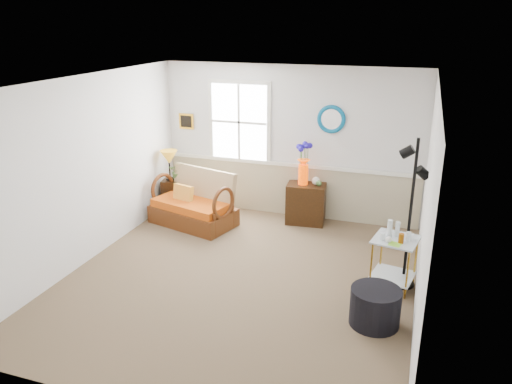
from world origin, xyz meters
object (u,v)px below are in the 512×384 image
(lamp_stand, at_px, (173,195))
(floor_lamp, at_px, (410,215))
(side_table, at_px, (394,263))
(loveseat, at_px, (193,199))
(cabinet, at_px, (306,204))
(ottoman, at_px, (375,307))

(lamp_stand, xyz_separation_m, floor_lamp, (4.12, -1.47, 0.70))
(lamp_stand, distance_m, floor_lamp, 4.43)
(side_table, relative_size, floor_lamp, 0.34)
(loveseat, bearing_deg, lamp_stand, 158.55)
(loveseat, relative_size, cabinet, 2.02)
(loveseat, bearing_deg, cabinet, 35.46)
(lamp_stand, bearing_deg, floor_lamp, -19.66)
(floor_lamp, distance_m, ottoman, 1.30)
(loveseat, xyz_separation_m, cabinet, (1.79, 0.66, -0.11))
(loveseat, height_order, floor_lamp, floor_lamp)
(lamp_stand, xyz_separation_m, ottoman, (3.85, -2.49, -0.07))
(loveseat, distance_m, cabinet, 1.91)
(cabinet, bearing_deg, ottoman, -67.52)
(loveseat, height_order, cabinet, loveseat)
(loveseat, xyz_separation_m, ottoman, (3.22, -2.02, -0.23))
(loveseat, distance_m, lamp_stand, 0.80)
(side_table, height_order, ottoman, side_table)
(lamp_stand, distance_m, ottoman, 4.59)
(floor_lamp, bearing_deg, loveseat, 165.71)
(loveseat, bearing_deg, side_table, -2.65)
(side_table, distance_m, ottoman, 0.95)
(lamp_stand, bearing_deg, loveseat, -36.74)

